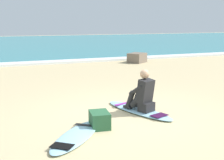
{
  "coord_description": "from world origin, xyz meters",
  "views": [
    {
      "loc": [
        -2.76,
        -5.98,
        2.07
      ],
      "look_at": [
        0.18,
        1.33,
        0.55
      ],
      "focal_mm": 48.99,
      "sensor_mm": 36.0,
      "label": 1
    }
  ],
  "objects_px": {
    "surfboard_main": "(139,110)",
    "surfboard_spare_near": "(76,136)",
    "shoreline_rock": "(137,58)",
    "surfer_seated": "(143,95)",
    "beach_bag": "(100,120)"
  },
  "relations": [
    {
      "from": "shoreline_rock",
      "to": "surfboard_spare_near",
      "type": "bearing_deg",
      "value": -122.57
    },
    {
      "from": "surfboard_spare_near",
      "to": "surfer_seated",
      "type": "bearing_deg",
      "value": 26.43
    },
    {
      "from": "surfer_seated",
      "to": "shoreline_rock",
      "type": "relative_size",
      "value": 1.06
    },
    {
      "from": "surfer_seated",
      "to": "surfboard_spare_near",
      "type": "xyz_separation_m",
      "value": [
        -1.81,
        -0.9,
        -0.4
      ]
    },
    {
      "from": "shoreline_rock",
      "to": "beach_bag",
      "type": "relative_size",
      "value": 1.85
    },
    {
      "from": "surfboard_spare_near",
      "to": "shoreline_rock",
      "type": "bearing_deg",
      "value": 57.43
    },
    {
      "from": "shoreline_rock",
      "to": "beach_bag",
      "type": "distance_m",
      "value": 9.79
    },
    {
      "from": "surfboard_main",
      "to": "shoreline_rock",
      "type": "relative_size",
      "value": 2.36
    },
    {
      "from": "surfer_seated",
      "to": "shoreline_rock",
      "type": "height_order",
      "value": "surfer_seated"
    },
    {
      "from": "surfboard_main",
      "to": "shoreline_rock",
      "type": "bearing_deg",
      "value": 63.73
    },
    {
      "from": "beach_bag",
      "to": "shoreline_rock",
      "type": "bearing_deg",
      "value": 59.16
    },
    {
      "from": "shoreline_rock",
      "to": "beach_bag",
      "type": "bearing_deg",
      "value": -120.84
    },
    {
      "from": "surfboard_main",
      "to": "shoreline_rock",
      "type": "distance_m",
      "value": 8.62
    },
    {
      "from": "surfboard_main",
      "to": "surfboard_spare_near",
      "type": "xyz_separation_m",
      "value": [
        -1.78,
        -1.03,
        0.0
      ]
    },
    {
      "from": "surfboard_main",
      "to": "surfboard_spare_near",
      "type": "distance_m",
      "value": 2.05
    }
  ]
}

